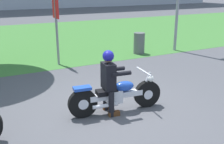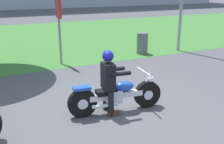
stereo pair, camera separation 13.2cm
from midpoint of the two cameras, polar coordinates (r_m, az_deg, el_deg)
The scene contains 6 objects.
ground at distance 6.17m, azimuth -1.23°, elevation -7.52°, with size 120.00×120.00×0.00m, color #4C4C51.
grass_verge at distance 14.87m, azimuth -17.66°, elevation 6.63°, with size 60.00×12.00×0.01m, color #3D7533.
motorcycle_lead at distance 5.84m, azimuth 0.33°, elevation -4.93°, with size 2.10×0.66×0.86m.
rider_lead at distance 5.63m, azimuth -1.27°, elevation -1.14°, with size 0.58×0.50×1.39m.
trash_can at distance 11.05m, azimuth 5.39°, elevation 6.06°, with size 0.44×0.44×0.85m, color #595E5B.
sign_banner at distance 9.40m, azimuth -12.15°, elevation 11.75°, with size 0.08×0.60×2.60m.
Camera 1 is at (-2.52, -4.98, 2.61)m, focal length 43.40 mm.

